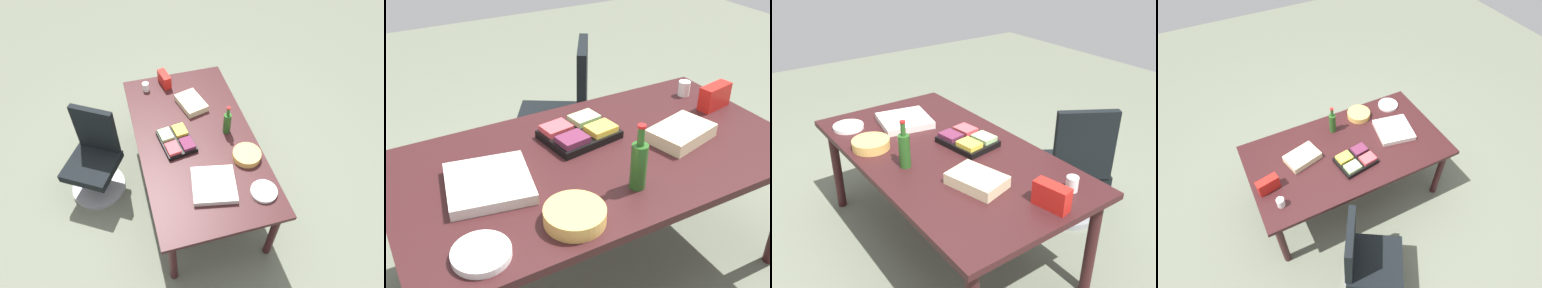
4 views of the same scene
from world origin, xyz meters
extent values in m
plane|color=#656B59|center=(0.00, 0.00, 0.00)|extent=(10.00, 10.00, 0.00)
cube|color=#341617|center=(0.00, 0.00, 0.74)|extent=(2.00, 1.08, 0.04)
cylinder|color=#341617|center=(-0.91, -0.45, 0.36)|extent=(0.07, 0.07, 0.72)
cylinder|color=#341617|center=(0.91, -0.45, 0.36)|extent=(0.07, 0.07, 0.72)
cylinder|color=gray|center=(-0.24, -1.02, 0.03)|extent=(0.56, 0.56, 0.05)
cylinder|color=gray|center=(-0.24, -1.02, 0.22)|extent=(0.06, 0.06, 0.35)
cube|color=black|center=(-0.24, -1.02, 0.40)|extent=(0.66, 0.66, 0.09)
cube|color=black|center=(-0.42, -0.90, 0.71)|extent=(0.28, 0.40, 0.53)
cube|color=beige|center=(-0.45, 0.08, 0.79)|extent=(0.36, 0.29, 0.07)
cylinder|color=#25531D|center=(-0.02, 0.31, 0.87)|extent=(0.09, 0.09, 0.21)
cylinder|color=#25531D|center=(-0.02, 0.31, 1.02)|extent=(0.04, 0.04, 0.08)
cylinder|color=red|center=(-0.02, 0.31, 1.06)|extent=(0.05, 0.05, 0.01)
cylinder|color=white|center=(0.72, 0.38, 0.77)|extent=(0.25, 0.25, 0.03)
cube|color=silver|center=(0.55, 0.00, 0.78)|extent=(0.42, 0.42, 0.05)
cylinder|color=#E1AD55|center=(0.33, 0.38, 0.79)|extent=(0.29, 0.29, 0.06)
cube|color=black|center=(0.00, -0.18, 0.78)|extent=(0.40, 0.33, 0.04)
cube|color=#A8D689|center=(-0.08, -0.27, 0.82)|extent=(0.16, 0.13, 0.03)
cube|color=#DE474E|center=(0.10, -0.24, 0.82)|extent=(0.16, 0.13, 0.03)
cube|color=yellow|center=(-0.10, -0.13, 0.82)|extent=(0.16, 0.13, 0.03)
cube|color=#602441|center=(0.08, -0.10, 0.82)|extent=(0.16, 0.13, 0.03)
cylinder|color=white|center=(-0.81, -0.32, 0.80)|extent=(0.07, 0.07, 0.09)
cube|color=red|center=(-0.85, -0.11, 0.83)|extent=(0.21, 0.12, 0.14)
camera|label=1|loc=(2.09, -0.61, 3.21)|focal=32.86mm
camera|label=2|loc=(0.99, 1.59, 1.97)|focal=42.82mm
camera|label=3|loc=(-2.09, 1.35, 2.10)|focal=39.89mm
camera|label=4|loc=(-0.93, -1.89, 3.17)|focal=29.59mm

